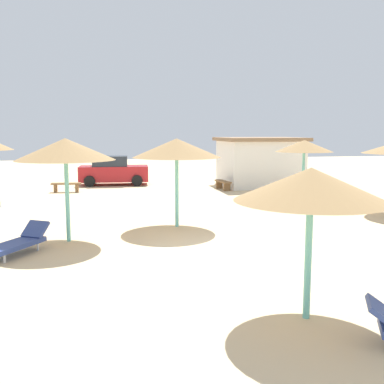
{
  "coord_description": "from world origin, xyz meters",
  "views": [
    {
      "loc": [
        -2.89,
        -11.02,
        3.16
      ],
      "look_at": [
        0.0,
        3.0,
        1.2
      ],
      "focal_mm": 41.59,
      "sensor_mm": 36.0,
      "label": 1
    }
  ],
  "objects_px": {
    "parasol_1": "(311,185)",
    "bench_0": "(66,186)",
    "parasol_2": "(304,147)",
    "parasol_4": "(65,150)",
    "lounger_2": "(301,199)",
    "bench_1": "(223,183)",
    "lounger_4": "(18,242)",
    "beach_cabana": "(259,161)",
    "parasol_7": "(177,148)",
    "parked_car": "(113,171)"
  },
  "relations": [
    {
      "from": "parasol_1",
      "to": "parasol_2",
      "type": "xyz_separation_m",
      "value": [
        5.56,
        11.8,
        0.18
      ]
    },
    {
      "from": "parasol_4",
      "to": "parasol_7",
      "type": "bearing_deg",
      "value": 21.41
    },
    {
      "from": "parasol_2",
      "to": "parasol_4",
      "type": "height_order",
      "value": "parasol_4"
    },
    {
      "from": "parasol_1",
      "to": "bench_0",
      "type": "height_order",
      "value": "parasol_1"
    },
    {
      "from": "parasol_2",
      "to": "parasol_7",
      "type": "distance_m",
      "value": 7.68
    },
    {
      "from": "parasol_2",
      "to": "bench_0",
      "type": "bearing_deg",
      "value": 153.41
    },
    {
      "from": "lounger_2",
      "to": "bench_1",
      "type": "distance_m",
      "value": 6.24
    },
    {
      "from": "parasol_7",
      "to": "bench_1",
      "type": "relative_size",
      "value": 1.9
    },
    {
      "from": "parasol_2",
      "to": "lounger_4",
      "type": "bearing_deg",
      "value": -149.08
    },
    {
      "from": "bench_0",
      "to": "bench_1",
      "type": "relative_size",
      "value": 1.0
    },
    {
      "from": "parked_car",
      "to": "lounger_4",
      "type": "bearing_deg",
      "value": -100.89
    },
    {
      "from": "lounger_2",
      "to": "lounger_4",
      "type": "distance_m",
      "value": 11.66
    },
    {
      "from": "parasol_1",
      "to": "beach_cabana",
      "type": "distance_m",
      "value": 18.67
    },
    {
      "from": "parasol_2",
      "to": "lounger_4",
      "type": "distance_m",
      "value": 13.08
    },
    {
      "from": "parasol_1",
      "to": "parasol_7",
      "type": "bearing_deg",
      "value": 96.81
    },
    {
      "from": "beach_cabana",
      "to": "parked_car",
      "type": "bearing_deg",
      "value": 165.02
    },
    {
      "from": "lounger_4",
      "to": "parked_car",
      "type": "bearing_deg",
      "value": 79.11
    },
    {
      "from": "parasol_1",
      "to": "parasol_7",
      "type": "distance_m",
      "value": 7.75
    },
    {
      "from": "parasol_7",
      "to": "lounger_4",
      "type": "height_order",
      "value": "parasol_7"
    },
    {
      "from": "parasol_2",
      "to": "lounger_2",
      "type": "xyz_separation_m",
      "value": [
        -0.69,
        -1.33,
        -2.15
      ]
    },
    {
      "from": "bench_0",
      "to": "beach_cabana",
      "type": "height_order",
      "value": "beach_cabana"
    },
    {
      "from": "lounger_2",
      "to": "beach_cabana",
      "type": "distance_m",
      "value": 7.42
    },
    {
      "from": "parked_car",
      "to": "parasol_2",
      "type": "bearing_deg",
      "value": -44.91
    },
    {
      "from": "lounger_4",
      "to": "bench_0",
      "type": "bearing_deg",
      "value": 88.36
    },
    {
      "from": "lounger_4",
      "to": "beach_cabana",
      "type": "relative_size",
      "value": 0.42
    },
    {
      "from": "lounger_2",
      "to": "bench_1",
      "type": "xyz_separation_m",
      "value": [
        -1.75,
        5.99,
        0.03
      ]
    },
    {
      "from": "parasol_2",
      "to": "parasol_4",
      "type": "distance_m",
      "value": 11.3
    },
    {
      "from": "parasol_1",
      "to": "bench_1",
      "type": "bearing_deg",
      "value": 79.26
    },
    {
      "from": "parasol_1",
      "to": "parasol_7",
      "type": "relative_size",
      "value": 0.88
    },
    {
      "from": "beach_cabana",
      "to": "parasol_4",
      "type": "bearing_deg",
      "value": -131.22
    },
    {
      "from": "parasol_4",
      "to": "parasol_1",
      "type": "bearing_deg",
      "value": -55.7
    },
    {
      "from": "parasol_7",
      "to": "lounger_2",
      "type": "relative_size",
      "value": 1.52
    },
    {
      "from": "beach_cabana",
      "to": "parasol_2",
      "type": "bearing_deg",
      "value": -90.99
    },
    {
      "from": "parasol_2",
      "to": "parked_car",
      "type": "height_order",
      "value": "parasol_2"
    },
    {
      "from": "parasol_2",
      "to": "parasol_7",
      "type": "xyz_separation_m",
      "value": [
        -6.48,
        -4.11,
        0.14
      ]
    },
    {
      "from": "parasol_7",
      "to": "bench_0",
      "type": "xyz_separation_m",
      "value": [
        -4.24,
        9.48,
        -2.26
      ]
    },
    {
      "from": "parasol_2",
      "to": "parked_car",
      "type": "relative_size",
      "value": 0.67
    },
    {
      "from": "lounger_4",
      "to": "parasol_4",
      "type": "bearing_deg",
      "value": 45.17
    },
    {
      "from": "parasol_1",
      "to": "parasol_2",
      "type": "height_order",
      "value": "parasol_2"
    },
    {
      "from": "parasol_4",
      "to": "lounger_2",
      "type": "relative_size",
      "value": 1.54
    },
    {
      "from": "bench_0",
      "to": "parasol_7",
      "type": "bearing_deg",
      "value": -65.88
    },
    {
      "from": "lounger_4",
      "to": "bench_0",
      "type": "height_order",
      "value": "lounger_4"
    },
    {
      "from": "parasol_4",
      "to": "bench_0",
      "type": "relative_size",
      "value": 1.93
    },
    {
      "from": "bench_1",
      "to": "parked_car",
      "type": "distance_m",
      "value": 6.79
    },
    {
      "from": "lounger_2",
      "to": "parasol_4",
      "type": "bearing_deg",
      "value": -155.88
    },
    {
      "from": "lounger_4",
      "to": "beach_cabana",
      "type": "height_order",
      "value": "beach_cabana"
    },
    {
      "from": "parasol_1",
      "to": "lounger_2",
      "type": "xyz_separation_m",
      "value": [
        4.87,
        10.48,
        -1.97
      ]
    },
    {
      "from": "parked_car",
      "to": "beach_cabana",
      "type": "height_order",
      "value": "beach_cabana"
    },
    {
      "from": "parasol_1",
      "to": "lounger_2",
      "type": "relative_size",
      "value": 1.34
    },
    {
      "from": "parasol_4",
      "to": "bench_0",
      "type": "height_order",
      "value": "parasol_4"
    }
  ]
}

